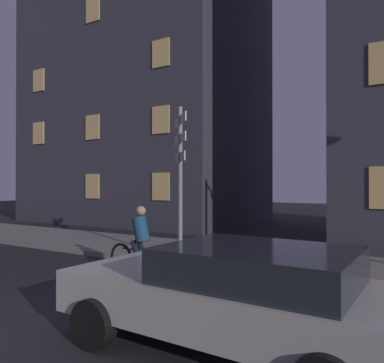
# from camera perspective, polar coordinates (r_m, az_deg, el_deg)

# --- Properties ---
(sidewalk_kerb) EXTENTS (40.00, 3.38, 0.14)m
(sidewalk_kerb) POSITION_cam_1_polar(r_m,az_deg,el_deg) (11.25, 1.49, -10.80)
(sidewalk_kerb) COLOR gray
(sidewalk_kerb) RESTS_ON ground_plane
(signpost) EXTENTS (0.98, 0.98, 3.99)m
(signpost) POSITION_cam_1_polar(r_m,az_deg,el_deg) (9.95, -1.79, 2.02)
(signpost) COLOR gray
(signpost) RESTS_ON sidewalk_kerb
(car_far_oncoming) EXTENTS (4.50, 2.15, 1.33)m
(car_far_oncoming) POSITION_cam_1_polar(r_m,az_deg,el_deg) (4.99, 6.43, -16.24)
(car_far_oncoming) COLOR beige
(car_far_oncoming) RESTS_ON ground_plane
(cyclist) EXTENTS (1.82, 0.37, 1.61)m
(cyclist) POSITION_cam_1_polar(r_m,az_deg,el_deg) (8.70, -7.92, -9.33)
(cyclist) COLOR black
(cyclist) RESTS_ON ground_plane
(building_left_block) EXTENTS (12.42, 8.47, 17.51)m
(building_left_block) POSITION_cam_1_polar(r_m,az_deg,el_deg) (23.34, -6.89, 16.15)
(building_left_block) COLOR #383842
(building_left_block) RESTS_ON ground_plane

